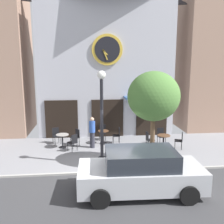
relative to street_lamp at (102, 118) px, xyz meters
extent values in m
cube|color=gray|center=(0.27, 1.78, -2.14)|extent=(26.10, 5.42, 0.05)
cube|color=#38383A|center=(0.27, -3.70, -2.14)|extent=(26.10, 5.55, 0.05)
cube|color=#A8A5A0|center=(0.27, -0.91, -2.08)|extent=(26.10, 0.12, 0.08)
cube|color=#B2B2BC|center=(0.63, 5.65, 1.94)|extent=(8.33, 2.31, 8.12)
cylinder|color=gold|center=(0.63, 4.43, 3.13)|extent=(1.81, 0.10, 1.81)
cylinder|color=black|center=(0.63, 4.37, 3.13)|extent=(1.48, 0.04, 1.48)
cube|color=gold|center=(0.50, 4.33, 2.98)|extent=(0.31, 0.03, 0.34)
cube|color=gold|center=(0.51, 4.33, 2.84)|extent=(0.31, 0.03, 0.60)
cube|color=black|center=(-2.14, 4.45, -0.97)|extent=(1.94, 0.10, 2.30)
cube|color=black|center=(0.63, 4.45, -0.97)|extent=(1.94, 0.10, 2.30)
cube|color=black|center=(3.41, 4.45, -0.97)|extent=(1.94, 0.10, 2.30)
cube|color=#33568C|center=(2.97, 4.14, 0.33)|extent=(2.67, 0.90, 0.12)
cylinder|color=black|center=(0.00, 0.00, -1.94)|extent=(0.32, 0.32, 0.36)
cylinder|color=black|center=(0.00, 0.00, -0.21)|extent=(0.14, 0.14, 3.81)
sphere|color=white|center=(0.00, 0.00, 1.87)|extent=(0.36, 0.36, 0.36)
cylinder|color=brown|center=(2.19, -0.29, -0.96)|extent=(0.20, 0.20, 2.31)
ellipsoid|color=#4C7A38|center=(2.19, -0.29, 0.98)|extent=(2.24, 2.01, 2.13)
cylinder|color=black|center=(-1.96, 2.56, -1.76)|extent=(0.07, 0.07, 0.72)
cylinder|color=black|center=(-1.96, 2.56, -2.10)|extent=(0.40, 0.40, 0.03)
cylinder|color=gray|center=(-1.96, 2.56, -1.40)|extent=(0.67, 0.67, 0.03)
cylinder|color=black|center=(0.28, 3.00, -1.75)|extent=(0.07, 0.07, 0.74)
cylinder|color=black|center=(0.28, 3.00, -2.10)|extent=(0.40, 0.40, 0.03)
cylinder|color=brown|center=(0.28, 3.00, -1.37)|extent=(0.60, 0.60, 0.03)
cylinder|color=black|center=(3.40, 1.86, -1.76)|extent=(0.07, 0.07, 0.71)
cylinder|color=black|center=(3.40, 1.86, -2.10)|extent=(0.40, 0.40, 0.03)
cylinder|color=brown|center=(3.40, 1.86, -1.40)|extent=(0.69, 0.69, 0.03)
cube|color=black|center=(0.27, 3.72, -1.67)|extent=(0.43, 0.43, 0.04)
cube|color=black|center=(0.29, 3.90, -1.44)|extent=(0.38, 0.07, 0.45)
cylinder|color=black|center=(0.09, 3.57, -1.89)|extent=(0.03, 0.03, 0.45)
cylinder|color=black|center=(0.43, 3.54, -1.89)|extent=(0.03, 0.03, 0.45)
cylinder|color=black|center=(0.12, 3.90, -1.89)|extent=(0.03, 0.03, 0.45)
cylinder|color=black|center=(0.46, 3.88, -1.89)|extent=(0.03, 0.03, 0.45)
cube|color=black|center=(1.00, 3.00, -1.67)|extent=(0.42, 0.42, 0.04)
cube|color=black|center=(1.18, 2.99, -1.44)|extent=(0.06, 0.38, 0.45)
cylinder|color=black|center=(0.84, 3.18, -1.89)|extent=(0.03, 0.03, 0.45)
cylinder|color=black|center=(0.82, 2.84, -1.89)|extent=(0.03, 0.03, 0.45)
cylinder|color=black|center=(1.18, 3.16, -1.89)|extent=(0.03, 0.03, 0.45)
cylinder|color=black|center=(1.16, 2.82, -1.89)|extent=(0.03, 0.03, 0.45)
cube|color=black|center=(-1.41, 1.99, -1.67)|extent=(0.57, 0.57, 0.04)
cube|color=black|center=(-1.29, 1.86, -1.44)|extent=(0.31, 0.29, 0.45)
cylinder|color=black|center=(-1.40, 2.23, -1.89)|extent=(0.03, 0.03, 0.45)
cylinder|color=black|center=(-1.65, 2.00, -1.89)|extent=(0.03, 0.03, 0.45)
cylinder|color=black|center=(-1.17, 1.98, -1.89)|extent=(0.03, 0.03, 0.45)
cylinder|color=black|center=(-1.42, 1.75, -1.89)|extent=(0.03, 0.03, 0.45)
cube|color=black|center=(3.51, 2.56, -1.67)|extent=(0.45, 0.45, 0.04)
cube|color=black|center=(3.48, 2.74, -1.44)|extent=(0.38, 0.09, 0.45)
cylinder|color=black|center=(3.36, 2.37, -1.89)|extent=(0.03, 0.03, 0.45)
cylinder|color=black|center=(3.70, 2.42, -1.89)|extent=(0.03, 0.03, 0.45)
cylinder|color=black|center=(3.31, 2.71, -1.89)|extent=(0.03, 0.03, 0.45)
cylinder|color=black|center=(3.65, 2.75, -1.89)|extent=(0.03, 0.03, 0.45)
cube|color=black|center=(-2.33, 3.25, -1.67)|extent=(0.53, 0.53, 0.04)
cube|color=black|center=(-2.41, 3.41, -1.44)|extent=(0.36, 0.20, 0.45)
cylinder|color=black|center=(-2.41, 3.02, -1.89)|extent=(0.03, 0.03, 0.45)
cylinder|color=black|center=(-2.11, 3.17, -1.89)|extent=(0.03, 0.03, 0.45)
cylinder|color=black|center=(-2.56, 3.33, -1.89)|extent=(0.03, 0.03, 0.45)
cylinder|color=black|center=(-2.25, 3.48, -1.89)|extent=(0.03, 0.03, 0.45)
cube|color=black|center=(2.71, 1.99, -1.67)|extent=(0.43, 0.43, 0.04)
cube|color=black|center=(2.53, 1.97, -1.44)|extent=(0.07, 0.38, 0.45)
cylinder|color=black|center=(2.89, 1.83, -1.89)|extent=(0.03, 0.03, 0.45)
cylinder|color=black|center=(2.87, 2.17, -1.89)|extent=(0.03, 0.03, 0.45)
cylinder|color=black|center=(2.55, 1.81, -1.89)|extent=(0.03, 0.03, 0.45)
cylinder|color=black|center=(2.53, 2.14, -1.89)|extent=(0.03, 0.03, 0.45)
cube|color=black|center=(4.16, 1.71, -1.67)|extent=(0.51, 0.51, 0.04)
cube|color=black|center=(4.33, 1.64, -1.44)|extent=(0.17, 0.37, 0.45)
cylinder|color=black|center=(4.06, 1.93, -1.89)|extent=(0.03, 0.03, 0.45)
cylinder|color=black|center=(3.94, 1.61, -1.89)|extent=(0.03, 0.03, 0.45)
cylinder|color=black|center=(4.38, 1.81, -1.89)|extent=(0.03, 0.03, 0.45)
cylinder|color=black|center=(4.26, 1.49, -1.89)|extent=(0.03, 0.03, 0.45)
cube|color=black|center=(-1.31, 2.86, -1.67)|extent=(0.55, 0.55, 0.04)
cube|color=black|center=(-1.16, 2.95, -1.44)|extent=(0.24, 0.34, 0.45)
cylinder|color=black|center=(-1.55, 2.91, -1.89)|extent=(0.03, 0.03, 0.45)
cylinder|color=black|center=(-1.37, 2.62, -1.89)|extent=(0.03, 0.03, 0.45)
cylinder|color=black|center=(-1.26, 3.09, -1.89)|extent=(0.03, 0.03, 0.45)
cylinder|color=black|center=(-1.08, 2.80, -1.89)|extent=(0.03, 0.03, 0.45)
cylinder|color=#2D2D38|center=(-0.37, 2.40, -1.69)|extent=(0.28, 0.28, 0.85)
cylinder|color=#3359B2|center=(-0.37, 2.40, -0.97)|extent=(0.35, 0.35, 0.60)
sphere|color=tan|center=(-0.37, 2.40, -0.56)|extent=(0.22, 0.22, 0.22)
cube|color=#B7BABF|center=(1.17, -2.60, -1.52)|extent=(4.36, 1.95, 0.75)
cube|color=#262B33|center=(1.17, -2.60, -0.87)|extent=(2.46, 1.67, 0.60)
cylinder|color=black|center=(2.56, -3.55, -1.80)|extent=(0.65, 0.24, 0.64)
cylinder|color=black|center=(2.62, -1.75, -1.80)|extent=(0.65, 0.24, 0.64)
cylinder|color=black|center=(-0.28, -3.45, -1.80)|extent=(0.65, 0.24, 0.64)
cylinder|color=black|center=(-0.22, -1.65, -1.80)|extent=(0.65, 0.24, 0.64)
camera|label=1|loc=(-0.68, -10.67, 2.34)|focal=40.55mm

